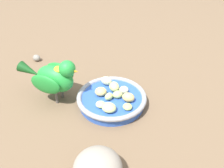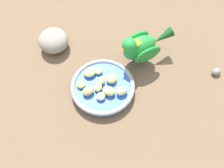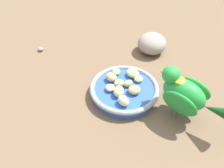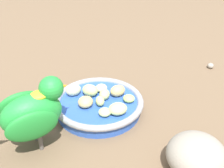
% 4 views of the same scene
% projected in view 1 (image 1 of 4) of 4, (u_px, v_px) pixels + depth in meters
% --- Properties ---
extents(ground_plane, '(4.00, 4.00, 0.00)m').
position_uv_depth(ground_plane, '(112.00, 112.00, 0.65)').
color(ground_plane, brown).
extents(feeding_bowl, '(0.19, 0.19, 0.03)m').
position_uv_depth(feeding_bowl, '(112.00, 99.00, 0.67)').
color(feeding_bowl, '#2D56B7').
rests_on(feeding_bowl, ground_plane).
extents(apple_piece_0, '(0.03, 0.03, 0.02)m').
position_uv_depth(apple_piece_0, '(109.00, 96.00, 0.65)').
color(apple_piece_0, '#C6D17A').
rests_on(apple_piece_0, feeding_bowl).
extents(apple_piece_1, '(0.03, 0.03, 0.02)m').
position_uv_depth(apple_piece_1, '(128.00, 97.00, 0.64)').
color(apple_piece_1, tan).
rests_on(apple_piece_1, feeding_bowl).
extents(apple_piece_2, '(0.04, 0.04, 0.02)m').
position_uv_depth(apple_piece_2, '(101.00, 92.00, 0.66)').
color(apple_piece_2, tan).
rests_on(apple_piece_2, feeding_bowl).
extents(apple_piece_3, '(0.04, 0.04, 0.03)m').
position_uv_depth(apple_piece_3, '(114.00, 87.00, 0.68)').
color(apple_piece_3, '#C6D17A').
rests_on(apple_piece_3, feeding_bowl).
extents(apple_piece_4, '(0.03, 0.03, 0.01)m').
position_uv_depth(apple_piece_4, '(127.00, 107.00, 0.62)').
color(apple_piece_4, '#B2CC66').
rests_on(apple_piece_4, feeding_bowl).
extents(apple_piece_5, '(0.04, 0.04, 0.02)m').
position_uv_depth(apple_piece_5, '(110.00, 108.00, 0.61)').
color(apple_piece_5, '#C6D17A').
rests_on(apple_piece_5, feeding_bowl).
extents(apple_piece_6, '(0.03, 0.03, 0.02)m').
position_uv_depth(apple_piece_6, '(101.00, 104.00, 0.63)').
color(apple_piece_6, '#C6D17A').
rests_on(apple_piece_6, feeding_bowl).
extents(apple_piece_7, '(0.04, 0.04, 0.02)m').
position_uv_depth(apple_piece_7, '(124.00, 90.00, 0.68)').
color(apple_piece_7, beige).
rests_on(apple_piece_7, feeding_bowl).
extents(apple_piece_8, '(0.04, 0.03, 0.02)m').
position_uv_depth(apple_piece_8, '(118.00, 94.00, 0.66)').
color(apple_piece_8, '#C6D17A').
rests_on(apple_piece_8, feeding_bowl).
extents(apple_piece_9, '(0.04, 0.03, 0.03)m').
position_uv_depth(apple_piece_9, '(107.00, 81.00, 0.70)').
color(apple_piece_9, beige).
rests_on(apple_piece_9, feeding_bowl).
extents(parrot, '(0.19, 0.09, 0.13)m').
position_uv_depth(parrot, '(54.00, 77.00, 0.65)').
color(parrot, '#59544C').
rests_on(parrot, ground_plane).
extents(rock_large, '(0.12, 0.12, 0.07)m').
position_uv_depth(rock_large, '(98.00, 168.00, 0.47)').
color(rock_large, gray).
rests_on(rock_large, ground_plane).
extents(pebble_0, '(0.03, 0.03, 0.02)m').
position_uv_depth(pebble_0, '(37.00, 58.00, 0.87)').
color(pebble_0, gray).
rests_on(pebble_0, ground_plane).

